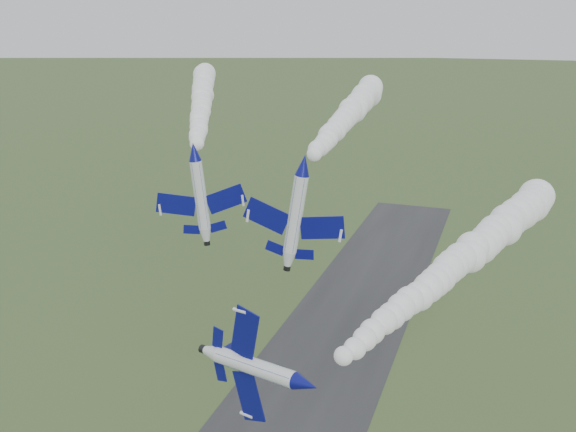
% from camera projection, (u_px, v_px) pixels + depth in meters
% --- Properties ---
extents(jet_lead, '(6.61, 13.07, 11.01)m').
position_uv_depth(jet_lead, '(306.00, 385.00, 53.68)').
color(jet_lead, white).
extents(smoke_trail_jet_lead, '(22.30, 56.89, 5.33)m').
position_uv_depth(smoke_trail_jet_lead, '(465.00, 258.00, 77.40)').
color(smoke_trail_jet_lead, white).
extents(jet_pair_left, '(10.46, 12.01, 3.16)m').
position_uv_depth(jet_pair_left, '(194.00, 152.00, 73.97)').
color(jet_pair_left, white).
extents(smoke_trail_jet_pair_left, '(34.07, 69.60, 4.66)m').
position_uv_depth(smoke_trail_jet_pair_left, '(202.00, 97.00, 111.82)').
color(smoke_trail_jet_pair_left, white).
extents(jet_pair_right, '(11.40, 13.69, 3.61)m').
position_uv_depth(jet_pair_right, '(303.00, 165.00, 68.96)').
color(jet_pair_right, white).
extents(smoke_trail_jet_pair_right, '(12.65, 63.82, 5.00)m').
position_uv_depth(smoke_trail_jet_pair_right, '(350.00, 113.00, 101.65)').
color(smoke_trail_jet_pair_right, white).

